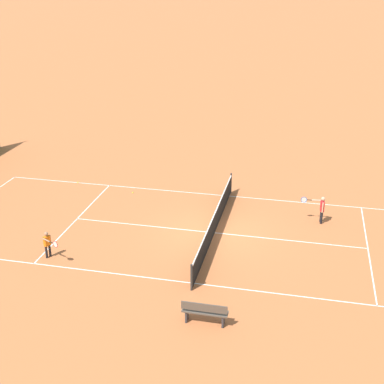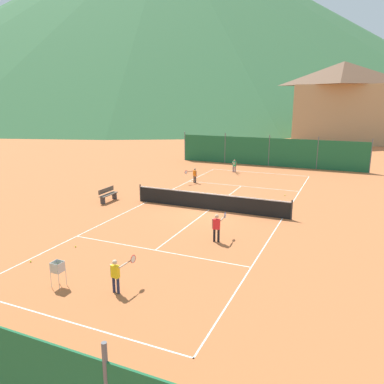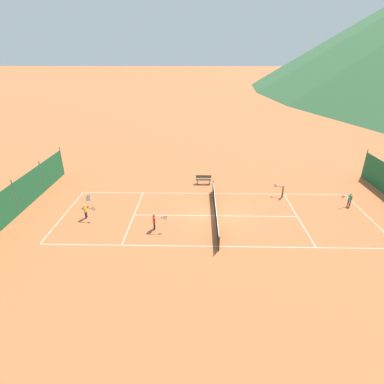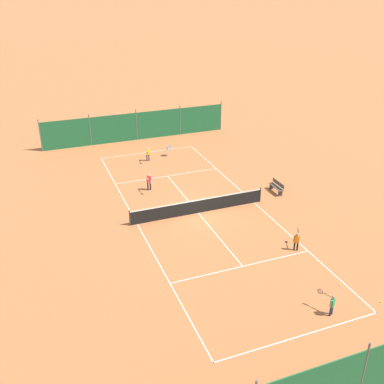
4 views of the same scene
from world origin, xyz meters
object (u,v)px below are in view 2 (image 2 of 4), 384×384
at_px(player_near_service, 234,165).
at_px(courtside_bench, 108,194).
at_px(player_far_baseline, 194,174).
at_px(tennis_ball_alley_right, 75,246).
at_px(tennis_ball_by_net_left, 302,186).
at_px(player_near_baseline, 117,273).
at_px(ball_hopper, 58,269).
at_px(tennis_ball_by_net_right, 205,169).
at_px(alpine_chalet, 341,101).
at_px(tennis_ball_far_corner, 208,174).
at_px(player_far_service, 217,226).
at_px(tennis_ball_service_box, 31,262).
at_px(tennis_net, 210,201).
at_px(tennis_ball_near_corner, 285,195).

xyz_separation_m(player_near_service, courtside_bench, (-4.33, -12.03, -0.19)).
relative_size(player_far_baseline, tennis_ball_alley_right, 16.88).
height_order(player_far_baseline, tennis_ball_by_net_left, player_far_baseline).
xyz_separation_m(player_near_baseline, ball_hopper, (-2.01, -0.47, -0.02)).
distance_m(tennis_ball_by_net_right, courtside_bench, 12.34).
bearing_deg(courtside_bench, tennis_ball_alley_right, -65.12).
bearing_deg(tennis_ball_alley_right, player_far_baseline, 91.06).
bearing_deg(ball_hopper, alpine_chalet, 82.83).
distance_m(player_near_service, tennis_ball_far_corner, 2.43).
bearing_deg(ball_hopper, player_near_service, 91.46).
distance_m(player_far_service, tennis_ball_service_box, 7.68).
distance_m(tennis_net, player_near_service, 11.37).
bearing_deg(tennis_ball_service_box, player_far_service, 39.86).
height_order(player_far_baseline, player_near_service, player_far_baseline).
bearing_deg(player_near_service, tennis_ball_service_box, -95.09).
bearing_deg(alpine_chalet, player_near_baseline, -94.96).
xyz_separation_m(tennis_ball_alley_right, tennis_ball_far_corner, (-0.51, 17.10, 0.00)).
bearing_deg(tennis_ball_far_corner, ball_hopper, -83.38).
relative_size(tennis_ball_service_box, alpine_chalet, 0.01).
xyz_separation_m(tennis_ball_by_net_right, tennis_ball_alley_right, (1.51, -18.85, 0.00)).
bearing_deg(ball_hopper, player_near_baseline, 13.20).
bearing_deg(player_near_baseline, tennis_ball_near_corner, 79.13).
distance_m(tennis_ball_service_box, tennis_ball_far_corner, 19.00).
height_order(tennis_ball_by_net_left, tennis_ball_service_box, same).
height_order(tennis_ball_by_net_right, courtside_bench, courtside_bench).
height_order(player_near_service, tennis_ball_service_box, player_near_service).
relative_size(tennis_ball_near_corner, alpine_chalet, 0.01).
bearing_deg(tennis_ball_near_corner, player_far_baseline, 170.40).
height_order(tennis_ball_alley_right, ball_hopper, ball_hopper).
xyz_separation_m(tennis_net, ball_hopper, (-1.46, -10.41, 0.16)).
bearing_deg(tennis_ball_alley_right, player_near_service, 86.12).
distance_m(player_far_baseline, player_far_service, 11.86).
bearing_deg(tennis_ball_far_corner, tennis_net, -68.55).
bearing_deg(player_far_baseline, tennis_ball_by_net_right, 103.22).
height_order(ball_hopper, courtside_bench, ball_hopper).
bearing_deg(tennis_ball_by_net_right, player_near_baseline, -75.94).
height_order(player_far_service, courtside_bench, player_far_service).
xyz_separation_m(tennis_ball_alley_right, tennis_ball_near_corner, (6.67, 12.31, 0.00)).
distance_m(player_near_baseline, ball_hopper, 2.07).
bearing_deg(ball_hopper, tennis_ball_far_corner, 96.62).
bearing_deg(tennis_net, tennis_ball_by_net_left, 63.52).
distance_m(player_near_service, player_far_service, 16.16).
relative_size(tennis_ball_by_net_left, ball_hopper, 0.07).
distance_m(tennis_net, tennis_ball_service_box, 10.12).
distance_m(tennis_net, player_far_service, 4.90).
bearing_deg(tennis_ball_near_corner, alpine_chalet, 87.57).
relative_size(tennis_ball_by_net_left, tennis_ball_alley_right, 1.00).
xyz_separation_m(ball_hopper, alpine_chalet, (6.35, 50.47, 5.16)).
height_order(player_far_service, tennis_ball_by_net_right, player_far_service).
bearing_deg(player_far_service, tennis_ball_by_net_left, 80.83).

